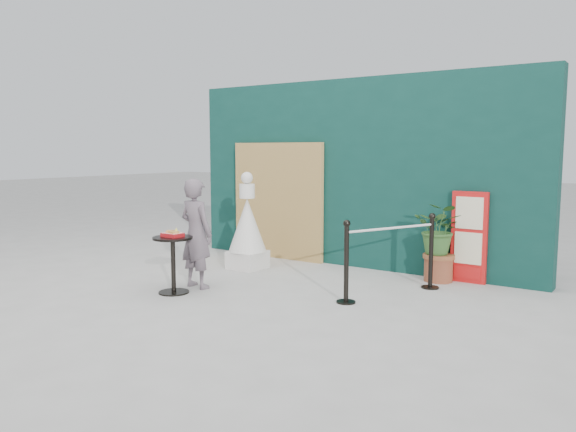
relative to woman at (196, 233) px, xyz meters
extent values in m
plane|color=#ADAAA5|center=(1.09, -0.58, -0.75)|extent=(60.00, 60.00, 0.00)
cube|color=#0A2F29|center=(1.09, 2.57, 0.75)|extent=(6.00, 0.30, 3.00)
cube|color=tan|center=(-0.31, 2.36, 0.25)|extent=(1.80, 0.08, 2.00)
imported|color=#61535A|center=(0.00, 0.00, 0.00)|extent=(0.58, 0.41, 1.50)
cube|color=red|center=(2.99, 2.38, -0.10)|extent=(0.50, 0.06, 1.30)
cube|color=beige|center=(2.99, 2.34, 0.25)|extent=(0.38, 0.02, 0.45)
cube|color=beige|center=(2.99, 2.34, -0.25)|extent=(0.38, 0.02, 0.45)
cube|color=red|center=(2.99, 2.34, -0.60)|extent=(0.38, 0.02, 0.18)
cube|color=silver|center=(-0.19, 1.36, -0.61)|extent=(0.51, 0.51, 0.28)
cone|color=silver|center=(-0.19, 1.36, -0.05)|extent=(0.60, 0.60, 0.84)
cylinder|color=silver|center=(-0.19, 1.36, 0.49)|extent=(0.24, 0.24, 0.22)
sphere|color=silver|center=(-0.19, 1.36, 0.69)|extent=(0.19, 0.19, 0.19)
cylinder|color=black|center=(-0.04, -0.40, -0.74)|extent=(0.40, 0.40, 0.02)
cylinder|color=black|center=(-0.04, -0.40, -0.39)|extent=(0.06, 0.06, 0.72)
cylinder|color=black|center=(-0.04, -0.40, -0.01)|extent=(0.52, 0.52, 0.03)
cube|color=#B11218|center=(-0.04, -0.40, 0.03)|extent=(0.26, 0.19, 0.05)
cube|color=red|center=(-0.04, -0.40, 0.05)|extent=(0.24, 0.17, 0.00)
cube|color=#CE864B|center=(-0.08, -0.39, 0.07)|extent=(0.15, 0.14, 0.02)
cube|color=gold|center=(0.01, -0.42, 0.07)|extent=(0.13, 0.13, 0.02)
cone|color=yellow|center=(-0.02, -0.35, 0.09)|extent=(0.06, 0.06, 0.06)
cylinder|color=brown|center=(2.62, 2.22, -0.58)|extent=(0.40, 0.40, 0.34)
cylinder|color=#965631|center=(2.62, 2.22, -0.38)|extent=(0.45, 0.45, 0.06)
imported|color=#325C27|center=(2.62, 2.22, 0.01)|extent=(0.67, 0.58, 0.74)
cylinder|color=black|center=(2.07, 0.46, -0.74)|extent=(0.24, 0.24, 0.02)
cylinder|color=black|center=(2.07, 0.46, -0.27)|extent=(0.06, 0.06, 0.96)
sphere|color=black|center=(2.07, 0.46, 0.24)|extent=(0.09, 0.09, 0.09)
cylinder|color=black|center=(2.67, 1.76, -0.74)|extent=(0.24, 0.24, 0.02)
cylinder|color=black|center=(2.67, 1.76, -0.27)|extent=(0.06, 0.06, 0.96)
sphere|color=black|center=(2.67, 1.76, 0.24)|extent=(0.09, 0.09, 0.09)
cylinder|color=silver|center=(2.37, 1.11, 0.13)|extent=(0.63, 1.31, 0.03)
camera|label=1|loc=(5.28, -5.54, 1.13)|focal=35.00mm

